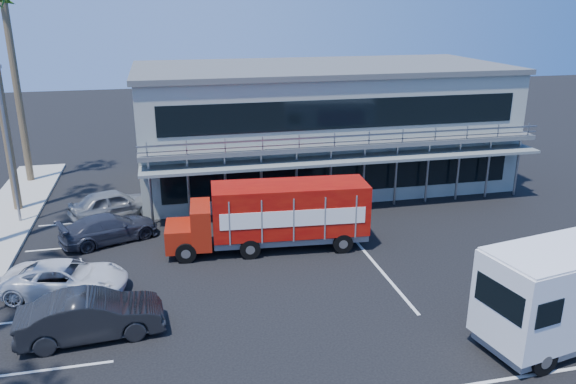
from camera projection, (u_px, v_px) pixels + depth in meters
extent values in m
plane|color=black|center=(350.00, 295.00, 21.96)|extent=(120.00, 120.00, 0.00)
cube|color=#959C8F|center=(320.00, 126.00, 35.33)|extent=(22.00, 10.00, 7.00)
cube|color=#515454|center=(321.00, 67.00, 34.17)|extent=(22.40, 10.40, 0.30)
cube|color=#515454|center=(348.00, 145.00, 30.13)|extent=(22.00, 1.20, 0.25)
cube|color=gray|center=(352.00, 139.00, 29.46)|extent=(22.00, 0.08, 0.90)
cube|color=slate|center=(350.00, 159.00, 30.07)|extent=(22.00, 1.80, 0.15)
cube|color=black|center=(344.00, 178.00, 31.30)|extent=(20.00, 0.06, 1.60)
cube|color=black|center=(346.00, 114.00, 30.15)|extent=(20.00, 0.06, 1.60)
cylinder|color=brown|center=(3.00, 112.00, 29.10)|extent=(0.44, 0.44, 11.00)
cylinder|color=brown|center=(17.00, 88.00, 33.94)|extent=(0.44, 0.44, 12.00)
cylinder|color=gray|center=(9.00, 149.00, 27.84)|extent=(0.14, 0.14, 8.00)
cube|color=maroon|center=(180.00, 236.00, 25.33)|extent=(1.38, 2.07, 1.06)
cube|color=maroon|center=(201.00, 225.00, 25.31)|extent=(1.05, 2.27, 1.85)
cube|color=black|center=(200.00, 214.00, 25.14)|extent=(0.19, 1.87, 0.62)
cube|color=#A9170A|center=(290.00, 208.00, 25.70)|extent=(7.21, 2.74, 2.29)
cube|color=slate|center=(290.00, 236.00, 26.13)|extent=(7.18, 2.41, 0.26)
cube|color=white|center=(294.00, 219.00, 24.68)|extent=(6.48, 0.53, 0.75)
cube|color=white|center=(286.00, 202.00, 26.77)|extent=(6.48, 0.53, 0.75)
cylinder|color=black|center=(186.00, 253.00, 24.59)|extent=(0.94, 0.35, 0.92)
cylinder|color=black|center=(187.00, 236.00, 26.41)|extent=(0.94, 0.35, 0.92)
cylinder|color=black|center=(250.00, 249.00, 24.99)|extent=(0.94, 0.35, 0.92)
cylinder|color=black|center=(247.00, 232.00, 26.81)|extent=(0.94, 0.35, 0.92)
cylinder|color=black|center=(343.00, 243.00, 25.58)|extent=(0.94, 0.35, 0.92)
cylinder|color=black|center=(333.00, 227.00, 27.40)|extent=(0.94, 0.35, 0.92)
cube|color=slate|center=(573.00, 327.00, 19.08)|extent=(7.14, 3.42, 0.36)
cube|color=black|center=(499.00, 298.00, 17.14)|extent=(0.43, 1.99, 0.97)
cube|color=#470B6B|center=(569.00, 260.00, 19.89)|extent=(3.62, 0.70, 1.53)
cylinder|color=black|center=(543.00, 360.00, 17.15)|extent=(1.01, 0.45, 0.98)
cylinder|color=black|center=(493.00, 325.00, 19.03)|extent=(1.01, 0.45, 0.98)
imported|color=black|center=(91.00, 316.00, 19.00)|extent=(4.92, 2.06, 1.58)
imported|color=silver|center=(66.00, 278.00, 21.90)|extent=(5.01, 2.97, 1.31)
imported|color=#292B37|center=(109.00, 228.00, 26.76)|extent=(4.96, 3.45, 1.33)
imported|color=slate|center=(113.00, 204.00, 29.68)|extent=(4.87, 3.33, 1.54)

